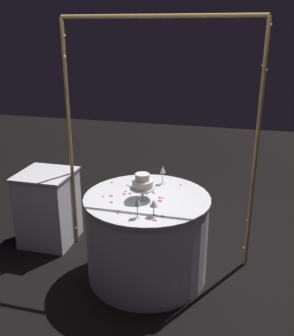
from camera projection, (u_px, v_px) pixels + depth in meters
ground_plane at (147, 273)px, 3.64m from camera, size 12.00×12.00×0.00m
decorative_arch at (158, 112)px, 3.51m from camera, size 1.84×0.06×2.30m
main_table at (147, 237)px, 3.51m from camera, size 1.12×1.12×0.79m
side_table at (48, 207)px, 4.08m from camera, size 0.55×0.55×0.79m
tiered_cake at (142, 183)px, 3.28m from camera, size 0.22×0.22×0.23m
wine_glass_0 at (163, 170)px, 3.62m from camera, size 0.06×0.06×0.18m
wine_glass_1 at (154, 204)px, 2.99m from camera, size 0.07×0.07×0.14m
wine_glass_2 at (137, 203)px, 2.96m from camera, size 0.06×0.06×0.17m
cake_knife at (138, 190)px, 3.51m from camera, size 0.26×0.18×0.01m
rose_petal_0 at (160, 198)px, 3.35m from camera, size 0.04×0.04×0.00m
rose_petal_1 at (135, 185)px, 3.61m from camera, size 0.02×0.03×0.00m
rose_petal_2 at (112, 183)px, 3.68m from camera, size 0.03×0.03×0.00m
rose_petal_3 at (141, 189)px, 3.54m from camera, size 0.04×0.03×0.00m
rose_petal_4 at (160, 201)px, 3.29m from camera, size 0.04×0.03×0.00m
rose_petal_5 at (142, 186)px, 3.59m from camera, size 0.04×0.03×0.00m
rose_petal_6 at (181, 185)px, 3.63m from camera, size 0.03×0.02×0.00m
rose_petal_7 at (103, 197)px, 3.37m from camera, size 0.03×0.02×0.00m
rose_petal_8 at (163, 198)px, 3.35m from camera, size 0.03×0.03×0.00m
rose_petal_9 at (153, 193)px, 3.45m from camera, size 0.04×0.04×0.00m
rose_petal_10 at (124, 194)px, 3.43m from camera, size 0.04×0.03×0.00m
rose_petal_11 at (126, 191)px, 3.48m from camera, size 0.03×0.04×0.00m
rose_petal_12 at (118, 213)px, 3.07m from camera, size 0.03×0.03×0.00m
rose_petal_13 at (111, 202)px, 3.26m from camera, size 0.04×0.03×0.00m
rose_petal_14 at (130, 193)px, 3.44m from camera, size 0.04×0.04×0.00m
rose_petal_15 at (152, 187)px, 3.58m from camera, size 0.03×0.03×0.00m
rose_petal_16 at (155, 220)px, 2.95m from camera, size 0.05×0.04×0.00m
rose_petal_17 at (163, 216)px, 3.02m from camera, size 0.03×0.04×0.00m
rose_petal_18 at (111, 196)px, 3.39m from camera, size 0.05×0.04×0.00m
rose_petal_19 at (160, 201)px, 3.28m from camera, size 0.04×0.03×0.00m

